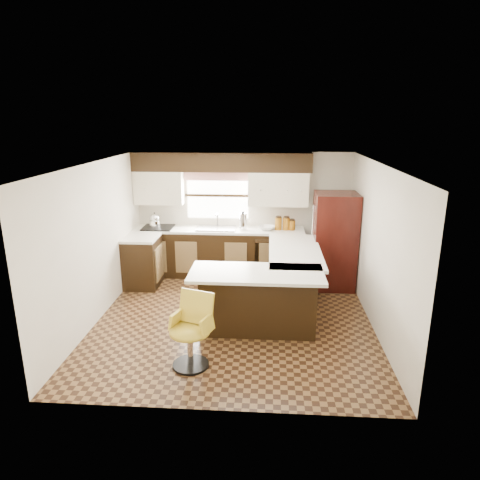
# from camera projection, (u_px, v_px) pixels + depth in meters

# --- Properties ---
(floor) EXTENTS (4.40, 4.40, 0.00)m
(floor) POSITION_uv_depth(u_px,v_px,m) (234.00, 318.00, 6.71)
(floor) COLOR #49301A
(floor) RESTS_ON ground
(ceiling) EXTENTS (4.40, 4.40, 0.00)m
(ceiling) POSITION_uv_depth(u_px,v_px,m) (234.00, 164.00, 6.04)
(ceiling) COLOR silver
(ceiling) RESTS_ON wall_back
(wall_back) EXTENTS (4.40, 0.00, 4.40)m
(wall_back) POSITION_uv_depth(u_px,v_px,m) (243.00, 213.00, 8.48)
(wall_back) COLOR beige
(wall_back) RESTS_ON floor
(wall_front) EXTENTS (4.40, 0.00, 4.40)m
(wall_front) POSITION_uv_depth(u_px,v_px,m) (216.00, 308.00, 4.27)
(wall_front) COLOR beige
(wall_front) RESTS_ON floor
(wall_left) EXTENTS (0.00, 4.40, 4.40)m
(wall_left) POSITION_uv_depth(u_px,v_px,m) (97.00, 242.00, 6.52)
(wall_left) COLOR beige
(wall_left) RESTS_ON floor
(wall_right) EXTENTS (0.00, 4.40, 4.40)m
(wall_right) POSITION_uv_depth(u_px,v_px,m) (377.00, 248.00, 6.24)
(wall_right) COLOR beige
(wall_right) RESTS_ON floor
(base_cab_back) EXTENTS (3.30, 0.60, 0.90)m
(base_cab_back) POSITION_uv_depth(u_px,v_px,m) (219.00, 253.00, 8.44)
(base_cab_back) COLOR black
(base_cab_back) RESTS_ON floor
(base_cab_left) EXTENTS (0.60, 0.70, 0.90)m
(base_cab_left) POSITION_uv_depth(u_px,v_px,m) (143.00, 262.00, 7.90)
(base_cab_left) COLOR black
(base_cab_left) RESTS_ON floor
(counter_back) EXTENTS (3.30, 0.60, 0.04)m
(counter_back) POSITION_uv_depth(u_px,v_px,m) (219.00, 230.00, 8.30)
(counter_back) COLOR silver
(counter_back) RESTS_ON base_cab_back
(counter_left) EXTENTS (0.60, 0.70, 0.04)m
(counter_left) POSITION_uv_depth(u_px,v_px,m) (141.00, 238.00, 7.77)
(counter_left) COLOR silver
(counter_left) RESTS_ON base_cab_left
(soffit) EXTENTS (3.40, 0.35, 0.36)m
(soffit) POSITION_uv_depth(u_px,v_px,m) (221.00, 162.00, 8.06)
(soffit) COLOR black
(soffit) RESTS_ON wall_back
(upper_cab_left) EXTENTS (0.94, 0.35, 0.64)m
(upper_cab_left) POSITION_uv_depth(u_px,v_px,m) (159.00, 187.00, 8.28)
(upper_cab_left) COLOR beige
(upper_cab_left) RESTS_ON wall_back
(upper_cab_right) EXTENTS (1.14, 0.35, 0.64)m
(upper_cab_right) POSITION_uv_depth(u_px,v_px,m) (278.00, 189.00, 8.13)
(upper_cab_right) COLOR beige
(upper_cab_right) RESTS_ON wall_back
(window_pane) EXTENTS (1.20, 0.02, 0.90)m
(window_pane) POSITION_uv_depth(u_px,v_px,m) (218.00, 195.00, 8.40)
(window_pane) COLOR white
(window_pane) RESTS_ON wall_back
(valance) EXTENTS (1.30, 0.06, 0.18)m
(valance) POSITION_uv_depth(u_px,v_px,m) (217.00, 176.00, 8.25)
(valance) COLOR #D19B93
(valance) RESTS_ON wall_back
(sink) EXTENTS (0.75, 0.45, 0.03)m
(sink) POSITION_uv_depth(u_px,v_px,m) (216.00, 228.00, 8.28)
(sink) COLOR #B2B2B7
(sink) RESTS_ON counter_back
(dishwasher) EXTENTS (0.58, 0.03, 0.78)m
(dishwasher) POSITION_uv_depth(u_px,v_px,m) (270.00, 260.00, 8.10)
(dishwasher) COLOR black
(dishwasher) RESTS_ON floor
(cooktop) EXTENTS (0.58, 0.50, 0.02)m
(cooktop) POSITION_uv_depth(u_px,v_px,m) (158.00, 227.00, 8.35)
(cooktop) COLOR black
(cooktop) RESTS_ON counter_back
(peninsula_long) EXTENTS (0.60, 1.95, 0.90)m
(peninsula_long) POSITION_uv_depth(u_px,v_px,m) (291.00, 278.00, 7.12)
(peninsula_long) COLOR black
(peninsula_long) RESTS_ON floor
(peninsula_return) EXTENTS (1.65, 0.60, 0.90)m
(peninsula_return) POSITION_uv_depth(u_px,v_px,m) (258.00, 302.00, 6.22)
(peninsula_return) COLOR black
(peninsula_return) RESTS_ON floor
(counter_pen_long) EXTENTS (0.84, 1.95, 0.04)m
(counter_pen_long) POSITION_uv_depth(u_px,v_px,m) (295.00, 251.00, 6.99)
(counter_pen_long) COLOR silver
(counter_pen_long) RESTS_ON peninsula_long
(counter_pen_return) EXTENTS (1.89, 0.84, 0.04)m
(counter_pen_return) POSITION_uv_depth(u_px,v_px,m) (257.00, 273.00, 6.01)
(counter_pen_return) COLOR silver
(counter_pen_return) RESTS_ON peninsula_return
(refrigerator) EXTENTS (0.75, 0.72, 1.75)m
(refrigerator) POSITION_uv_depth(u_px,v_px,m) (334.00, 241.00, 7.74)
(refrigerator) COLOR black
(refrigerator) RESTS_ON floor
(bar_chair) EXTENTS (0.64, 0.64, 0.94)m
(bar_chair) POSITION_uv_depth(u_px,v_px,m) (190.00, 332.00, 5.30)
(bar_chair) COLOR gold
(bar_chair) RESTS_ON floor
(kettle) EXTENTS (0.21, 0.21, 0.29)m
(kettle) POSITION_uv_depth(u_px,v_px,m) (155.00, 220.00, 8.31)
(kettle) COLOR silver
(kettle) RESTS_ON cooktop
(percolator) EXTENTS (0.14, 0.14, 0.32)m
(percolator) POSITION_uv_depth(u_px,v_px,m) (243.00, 221.00, 8.22)
(percolator) COLOR silver
(percolator) RESTS_ON counter_back
(mixing_bowl) EXTENTS (0.38, 0.38, 0.07)m
(mixing_bowl) POSITION_uv_depth(u_px,v_px,m) (267.00, 228.00, 8.23)
(mixing_bowl) COLOR white
(mixing_bowl) RESTS_ON counter_back
(canister_large) EXTENTS (0.13, 0.13, 0.24)m
(canister_large) POSITION_uv_depth(u_px,v_px,m) (278.00, 224.00, 8.21)
(canister_large) COLOR #8C540E
(canister_large) RESTS_ON counter_back
(canister_med) EXTENTS (0.13, 0.13, 0.23)m
(canister_med) POSITION_uv_depth(u_px,v_px,m) (286.00, 224.00, 8.20)
(canister_med) COLOR #8C540E
(canister_med) RESTS_ON counter_back
(canister_small) EXTENTS (0.12, 0.12, 0.18)m
(canister_small) POSITION_uv_depth(u_px,v_px,m) (292.00, 225.00, 8.20)
(canister_small) COLOR #8C540E
(canister_small) RESTS_ON counter_back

